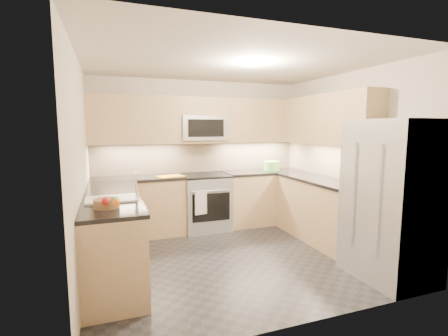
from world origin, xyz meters
TOP-DOWN VIEW (x-y plane):
  - floor at (0.00, 0.00)m, footprint 3.60×3.20m
  - ceiling at (0.00, 0.00)m, footprint 3.60×3.20m
  - wall_back at (0.00, 1.60)m, footprint 3.60×0.02m
  - wall_front at (0.00, -1.60)m, footprint 3.60×0.02m
  - wall_left at (-1.80, 0.00)m, footprint 0.02×3.20m
  - wall_right at (1.80, 0.00)m, footprint 0.02×3.20m
  - base_cab_back_left at (-1.09, 1.30)m, footprint 1.42×0.60m
  - base_cab_back_right at (1.09, 1.30)m, footprint 1.42×0.60m
  - base_cab_right at (1.50, 0.15)m, footprint 0.60×1.70m
  - base_cab_peninsula at (-1.50, 0.00)m, footprint 0.60×2.00m
  - countertop_back_left at (-1.09, 1.30)m, footprint 1.42×0.63m
  - countertop_back_right at (1.09, 1.30)m, footprint 1.42×0.63m
  - countertop_right at (1.50, 0.15)m, footprint 0.63×1.70m
  - countertop_peninsula at (-1.50, 0.00)m, footprint 0.63×2.00m
  - upper_cab_back at (0.00, 1.43)m, footprint 3.60×0.35m
  - upper_cab_right at (1.62, 0.28)m, footprint 0.35×1.95m
  - backsplash_back at (0.00, 1.60)m, footprint 3.60×0.01m
  - backsplash_right at (1.80, 0.45)m, footprint 0.01×2.30m
  - gas_range at (0.00, 1.28)m, footprint 0.76×0.65m
  - range_cooktop at (0.00, 1.28)m, footprint 0.76×0.65m
  - oven_door_glass at (0.00, 0.95)m, footprint 0.62×0.02m
  - oven_handle at (0.00, 0.93)m, footprint 0.60×0.02m
  - microwave at (0.00, 1.40)m, footprint 0.76×0.40m
  - microwave_door at (0.00, 1.20)m, footprint 0.60×0.01m
  - refrigerator at (1.45, -1.15)m, footprint 0.70×0.90m
  - fridge_handle_left at (1.08, -1.33)m, footprint 0.02×0.02m
  - fridge_handle_right at (1.08, -0.97)m, footprint 0.02×0.02m
  - sink_basin at (-1.50, -0.25)m, footprint 0.52×0.38m
  - faucet at (-1.24, -0.25)m, footprint 0.03×0.03m
  - utensil_bowl at (1.25, 1.29)m, footprint 0.34×0.34m
  - cutting_board at (-0.60, 1.18)m, footprint 0.45×0.37m
  - fruit_basket at (-1.55, -0.59)m, footprint 0.30×0.30m
  - fruit_apple at (-1.55, -0.83)m, footprint 0.07×0.07m
  - fruit_pear at (-1.47, -0.81)m, footprint 0.07×0.07m
  - dish_towel_check at (-0.18, 0.91)m, footprint 0.20×0.05m
  - fruit_orange at (-1.46, -0.90)m, footprint 0.07×0.07m

SIDE VIEW (x-z plane):
  - floor at x=0.00m, z-range 0.00..0.00m
  - base_cab_back_left at x=-1.09m, z-range 0.00..0.90m
  - base_cab_back_right at x=1.09m, z-range 0.00..0.90m
  - base_cab_right at x=1.50m, z-range 0.00..0.90m
  - base_cab_peninsula at x=-1.50m, z-range 0.00..0.90m
  - oven_door_glass at x=0.00m, z-range 0.22..0.68m
  - gas_range at x=0.00m, z-range 0.00..0.91m
  - dish_towel_check at x=-0.18m, z-range 0.36..0.74m
  - oven_handle at x=0.00m, z-range 0.71..0.73m
  - sink_basin at x=-1.50m, z-range 0.80..0.96m
  - refrigerator at x=1.45m, z-range 0.00..1.80m
  - range_cooktop at x=0.00m, z-range 0.90..0.93m
  - countertop_back_left at x=-1.09m, z-range 0.90..0.94m
  - countertop_back_right at x=1.09m, z-range 0.90..0.94m
  - countertop_right at x=1.50m, z-range 0.90..0.94m
  - countertop_peninsula at x=-1.50m, z-range 0.90..0.94m
  - cutting_board at x=-0.60m, z-range 0.94..0.95m
  - fridge_handle_left at x=1.08m, z-range 0.35..1.55m
  - fridge_handle_right at x=1.08m, z-range 0.35..1.55m
  - fruit_basket at x=-1.55m, z-range 0.94..1.03m
  - utensil_bowl at x=1.25m, z-range 0.94..1.11m
  - fruit_orange at x=-1.46m, z-range 1.02..1.09m
  - fruit_apple at x=-1.55m, z-range 1.02..1.09m
  - fruit_pear at x=-1.47m, z-range 1.02..1.09m
  - faucet at x=-1.24m, z-range 0.94..1.22m
  - backsplash_back at x=0.00m, z-range 0.94..1.45m
  - backsplash_right at x=1.80m, z-range 0.94..1.45m
  - wall_back at x=0.00m, z-range 0.00..2.50m
  - wall_front at x=0.00m, z-range 0.00..2.50m
  - wall_left at x=-1.80m, z-range 0.00..2.50m
  - wall_right at x=1.80m, z-range 0.00..2.50m
  - microwave at x=0.00m, z-range 1.50..1.90m
  - microwave_door at x=0.00m, z-range 1.56..1.84m
  - upper_cab_back at x=0.00m, z-range 1.45..2.20m
  - upper_cab_right at x=1.62m, z-range 1.45..2.20m
  - ceiling at x=0.00m, z-range 2.49..2.51m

